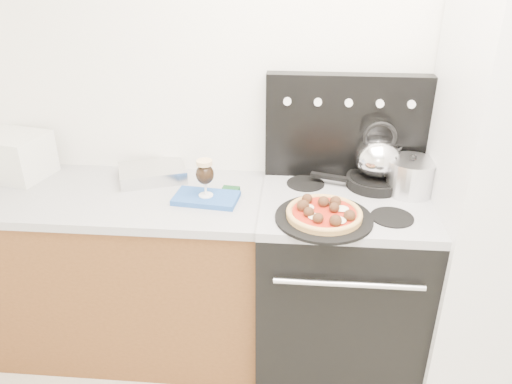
# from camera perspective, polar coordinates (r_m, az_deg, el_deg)

# --- Properties ---
(room_shell) EXTENTS (3.52, 3.01, 2.52)m
(room_shell) POSITION_cam_1_polar(r_m,az_deg,el_deg) (1.34, 10.80, -5.52)
(room_shell) COLOR beige
(room_shell) RESTS_ON ground
(base_cabinet) EXTENTS (1.45, 0.60, 0.86)m
(base_cabinet) POSITION_cam_1_polar(r_m,az_deg,el_deg) (2.69, -15.20, -9.01)
(base_cabinet) COLOR brown
(base_cabinet) RESTS_ON ground
(countertop) EXTENTS (1.48, 0.63, 0.04)m
(countertop) POSITION_cam_1_polar(r_m,az_deg,el_deg) (2.46, -16.42, -0.42)
(countertop) COLOR #ADADB0
(countertop) RESTS_ON base_cabinet
(stove_body) EXTENTS (0.76, 0.65, 0.88)m
(stove_body) POSITION_cam_1_polar(r_m,az_deg,el_deg) (2.53, 9.36, -10.60)
(stove_body) COLOR black
(stove_body) RESTS_ON ground
(cooktop) EXTENTS (0.76, 0.65, 0.04)m
(cooktop) POSITION_cam_1_polar(r_m,az_deg,el_deg) (2.28, 10.20, -1.33)
(cooktop) COLOR #ADADB2
(cooktop) RESTS_ON stove_body
(backguard) EXTENTS (0.76, 0.08, 0.50)m
(backguard) POSITION_cam_1_polar(r_m,az_deg,el_deg) (2.43, 10.22, 7.36)
(backguard) COLOR black
(backguard) RESTS_ON cooktop
(fridge) EXTENTS (0.64, 0.68, 1.90)m
(fridge) POSITION_cam_1_polar(r_m,az_deg,el_deg) (2.41, 27.12, -1.09)
(fridge) COLOR silver
(fridge) RESTS_ON ground
(toaster_oven) EXTENTS (0.39, 0.33, 0.22)m
(toaster_oven) POSITION_cam_1_polar(r_m,az_deg,el_deg) (2.76, -26.15, 3.80)
(toaster_oven) COLOR silver
(toaster_oven) RESTS_ON countertop
(foil_sheet) EXTENTS (0.38, 0.33, 0.06)m
(foil_sheet) POSITION_cam_1_polar(r_m,az_deg,el_deg) (2.52, -11.76, 2.16)
(foil_sheet) COLOR white
(foil_sheet) RESTS_ON countertop
(oven_mitt) EXTENTS (0.30, 0.20, 0.02)m
(oven_mitt) POSITION_cam_1_polar(r_m,az_deg,el_deg) (2.28, -5.72, -0.70)
(oven_mitt) COLOR #2655A8
(oven_mitt) RESTS_ON countertop
(beer_glass) EXTENTS (0.10, 0.10, 0.18)m
(beer_glass) POSITION_cam_1_polar(r_m,az_deg,el_deg) (2.23, -5.84, 1.60)
(beer_glass) COLOR black
(beer_glass) RESTS_ON oven_mitt
(pizza_pan) EXTENTS (0.44, 0.44, 0.01)m
(pizza_pan) POSITION_cam_1_polar(r_m,az_deg,el_deg) (2.10, 7.75, -2.96)
(pizza_pan) COLOR black
(pizza_pan) RESTS_ON cooktop
(pizza) EXTENTS (0.40, 0.40, 0.04)m
(pizza) POSITION_cam_1_polar(r_m,az_deg,el_deg) (2.08, 7.80, -2.27)
(pizza) COLOR #DFB75F
(pizza) RESTS_ON pizza_pan
(skillet) EXTENTS (0.34, 0.34, 0.05)m
(skillet) POSITION_cam_1_polar(r_m,az_deg,el_deg) (2.42, 13.41, 1.19)
(skillet) COLOR #252424
(skillet) RESTS_ON cooktop
(tea_kettle) EXTENTS (0.26, 0.26, 0.23)m
(tea_kettle) POSITION_cam_1_polar(r_m,az_deg,el_deg) (2.36, 13.75, 4.19)
(tea_kettle) COLOR silver
(tea_kettle) RESTS_ON skillet
(stock_pot) EXTENTS (0.26, 0.26, 0.15)m
(stock_pot) POSITION_cam_1_polar(r_m,az_deg,el_deg) (2.37, 17.21, 1.59)
(stock_pot) COLOR silver
(stock_pot) RESTS_ON cooktop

